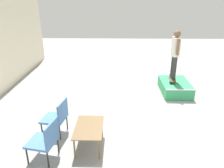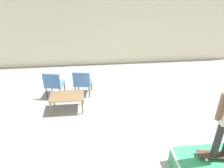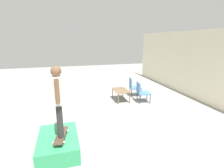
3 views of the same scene
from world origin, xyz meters
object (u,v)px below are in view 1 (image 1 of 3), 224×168
at_px(skateboard_on_ramp, 172,78).
at_px(person_skater, 175,51).
at_px(skate_ramp_box, 175,87).
at_px(patio_chair_left, 46,139).
at_px(patio_chair_right, 57,116).
at_px(coffee_table, 89,129).

distance_m(skateboard_on_ramp, person_skater, 0.95).
height_order(skate_ramp_box, person_skater, person_skater).
xyz_separation_m(skate_ramp_box, person_skater, (0.13, 0.08, 1.22)).
distance_m(skate_ramp_box, patio_chair_left, 4.81).
distance_m(skateboard_on_ramp, patio_chair_right, 4.23).
bearing_deg(skateboard_on_ramp, person_skater, -123.97).
bearing_deg(patio_chair_left, skateboard_on_ramp, 148.36).
xyz_separation_m(patio_chair_left, patio_chair_right, (0.89, -0.00, 0.00)).
xyz_separation_m(skateboard_on_ramp, coffee_table, (-3.09, 2.50, -0.04)).
relative_size(person_skater, coffee_table, 1.69).
height_order(person_skater, patio_chair_left, person_skater).
distance_m(person_skater, patio_chair_right, 4.34).
xyz_separation_m(person_skater, coffee_table, (-3.09, 2.50, -0.99)).
distance_m(person_skater, coffee_table, 4.10).
height_order(skate_ramp_box, patio_chair_right, patio_chair_right).
distance_m(skate_ramp_box, skateboard_on_ramp, 0.31).
relative_size(skate_ramp_box, patio_chair_right, 1.63).
bearing_deg(skate_ramp_box, skateboard_on_ramp, 30.90).
height_order(patio_chair_left, patio_chair_right, same).
bearing_deg(skate_ramp_box, coffee_table, 138.82).
xyz_separation_m(person_skater, patio_chair_left, (-3.55, 3.30, -0.93)).
bearing_deg(patio_chair_right, skateboard_on_ramp, 138.46).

